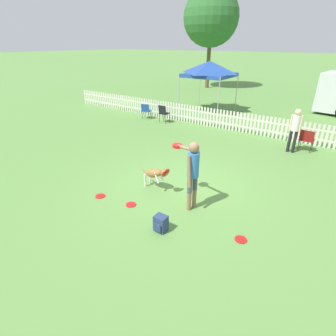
{
  "coord_description": "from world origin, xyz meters",
  "views": [
    {
      "loc": [
        3.43,
        -5.58,
        3.8
      ],
      "look_at": [
        -0.08,
        -0.54,
        0.84
      ],
      "focal_mm": 28.0,
      "sensor_mm": 36.0,
      "label": 1
    }
  ],
  "objects_px": {
    "folding_chair_green_right": "(146,110)",
    "canopy_tent_main": "(210,69)",
    "backpack_on_grass": "(161,223)",
    "frisbee_midfield": "(100,196)",
    "tree_left_grove": "(211,18)",
    "handler_person": "(192,167)",
    "folding_chair_center": "(163,112)",
    "folding_chair_blue_left": "(307,138)",
    "frisbee_near_dog": "(131,205)",
    "leaping_dog": "(155,173)",
    "frisbee_near_handler": "(241,239)",
    "spectator_standing": "(295,126)"
  },
  "relations": [
    {
      "from": "folding_chair_green_right",
      "to": "canopy_tent_main",
      "type": "xyz_separation_m",
      "value": [
        1.96,
        3.41,
        1.94
      ]
    },
    {
      "from": "handler_person",
      "to": "folding_chair_blue_left",
      "type": "height_order",
      "value": "handler_person"
    },
    {
      "from": "backpack_on_grass",
      "to": "folding_chair_green_right",
      "type": "xyz_separation_m",
      "value": [
        -6.28,
        7.19,
        0.3
      ]
    },
    {
      "from": "handler_person",
      "to": "tree_left_grove",
      "type": "height_order",
      "value": "tree_left_grove"
    },
    {
      "from": "leaping_dog",
      "to": "frisbee_midfield",
      "type": "relative_size",
      "value": 4.35
    },
    {
      "from": "frisbee_near_dog",
      "to": "tree_left_grove",
      "type": "xyz_separation_m",
      "value": [
        -7.4,
        18.56,
        5.63
      ]
    },
    {
      "from": "handler_person",
      "to": "leaping_dog",
      "type": "distance_m",
      "value": 1.43
    },
    {
      "from": "frisbee_near_handler",
      "to": "backpack_on_grass",
      "type": "distance_m",
      "value": 1.75
    },
    {
      "from": "folding_chair_blue_left",
      "to": "frisbee_midfield",
      "type": "bearing_deg",
      "value": 61.31
    },
    {
      "from": "backpack_on_grass",
      "to": "folding_chair_blue_left",
      "type": "bearing_deg",
      "value": 76.09
    },
    {
      "from": "leaping_dog",
      "to": "folding_chair_center",
      "type": "xyz_separation_m",
      "value": [
        -3.84,
        5.73,
        0.05
      ]
    },
    {
      "from": "folding_chair_green_right",
      "to": "spectator_standing",
      "type": "relative_size",
      "value": 0.49
    },
    {
      "from": "frisbee_near_dog",
      "to": "spectator_standing",
      "type": "xyz_separation_m",
      "value": [
        2.54,
        6.21,
        0.99
      ]
    },
    {
      "from": "folding_chair_blue_left",
      "to": "canopy_tent_main",
      "type": "relative_size",
      "value": 0.3
    },
    {
      "from": "folding_chair_blue_left",
      "to": "frisbee_near_handler",
      "type": "bearing_deg",
      "value": 90.04
    },
    {
      "from": "folding_chair_blue_left",
      "to": "folding_chair_green_right",
      "type": "bearing_deg",
      "value": 0.01
    },
    {
      "from": "folding_chair_green_right",
      "to": "tree_left_grove",
      "type": "distance_m",
      "value": 13.04
    },
    {
      "from": "backpack_on_grass",
      "to": "frisbee_midfield",
      "type": "bearing_deg",
      "value": 174.82
    },
    {
      "from": "handler_person",
      "to": "folding_chair_center",
      "type": "xyz_separation_m",
      "value": [
        -5.12,
        5.93,
        -0.57
      ]
    },
    {
      "from": "backpack_on_grass",
      "to": "handler_person",
      "type": "bearing_deg",
      "value": 86.73
    },
    {
      "from": "folding_chair_blue_left",
      "to": "canopy_tent_main",
      "type": "height_order",
      "value": "canopy_tent_main"
    },
    {
      "from": "frisbee_near_dog",
      "to": "tree_left_grove",
      "type": "height_order",
      "value": "tree_left_grove"
    },
    {
      "from": "leaping_dog",
      "to": "folding_chair_blue_left",
      "type": "relative_size",
      "value": 1.32
    },
    {
      "from": "folding_chair_green_right",
      "to": "tree_left_grove",
      "type": "height_order",
      "value": "tree_left_grove"
    },
    {
      "from": "frisbee_near_dog",
      "to": "backpack_on_grass",
      "type": "relative_size",
      "value": 0.68
    },
    {
      "from": "folding_chair_green_right",
      "to": "frisbee_near_dog",
      "type": "bearing_deg",
      "value": 108.89
    },
    {
      "from": "frisbee_midfield",
      "to": "tree_left_grove",
      "type": "relative_size",
      "value": 0.03
    },
    {
      "from": "canopy_tent_main",
      "to": "folding_chair_blue_left",
      "type": "bearing_deg",
      "value": -30.78
    },
    {
      "from": "leaping_dog",
      "to": "frisbee_near_dog",
      "type": "relative_size",
      "value": 4.35
    },
    {
      "from": "backpack_on_grass",
      "to": "spectator_standing",
      "type": "xyz_separation_m",
      "value": [
        1.31,
        6.58,
        0.82
      ]
    },
    {
      "from": "folding_chair_blue_left",
      "to": "folding_chair_green_right",
      "type": "height_order",
      "value": "folding_chair_blue_left"
    },
    {
      "from": "frisbee_near_handler",
      "to": "folding_chair_center",
      "type": "height_order",
      "value": "folding_chair_center"
    },
    {
      "from": "handler_person",
      "to": "frisbee_near_dog",
      "type": "xyz_separation_m",
      "value": [
        -1.3,
        -0.81,
        -1.11
      ]
    },
    {
      "from": "leaping_dog",
      "to": "frisbee_near_dog",
      "type": "distance_m",
      "value": 1.12
    },
    {
      "from": "frisbee_near_dog",
      "to": "folding_chair_center",
      "type": "height_order",
      "value": "folding_chair_center"
    },
    {
      "from": "leaping_dog",
      "to": "tree_left_grove",
      "type": "height_order",
      "value": "tree_left_grove"
    },
    {
      "from": "frisbee_midfield",
      "to": "folding_chair_green_right",
      "type": "relative_size",
      "value": 0.32
    },
    {
      "from": "folding_chair_blue_left",
      "to": "tree_left_grove",
      "type": "distance_m",
      "value": 16.61
    },
    {
      "from": "canopy_tent_main",
      "to": "spectator_standing",
      "type": "bearing_deg",
      "value": -35.55
    },
    {
      "from": "backpack_on_grass",
      "to": "folding_chair_blue_left",
      "type": "height_order",
      "value": "folding_chair_blue_left"
    },
    {
      "from": "folding_chair_blue_left",
      "to": "tree_left_grove",
      "type": "height_order",
      "value": "tree_left_grove"
    },
    {
      "from": "handler_person",
      "to": "leaping_dog",
      "type": "relative_size",
      "value": 1.57
    },
    {
      "from": "backpack_on_grass",
      "to": "tree_left_grove",
      "type": "xyz_separation_m",
      "value": [
        -8.62,
        18.93,
        5.46
      ]
    },
    {
      "from": "leaping_dog",
      "to": "frisbee_near_handler",
      "type": "distance_m",
      "value": 2.91
    },
    {
      "from": "frisbee_near_handler",
      "to": "tree_left_grove",
      "type": "relative_size",
      "value": 0.03
    },
    {
      "from": "spectator_standing",
      "to": "frisbee_near_dog",
      "type": "bearing_deg",
      "value": 65.68
    },
    {
      "from": "handler_person",
      "to": "canopy_tent_main",
      "type": "height_order",
      "value": "canopy_tent_main"
    },
    {
      "from": "handler_person",
      "to": "folding_chair_green_right",
      "type": "distance_m",
      "value": 8.76
    },
    {
      "from": "folding_chair_center",
      "to": "backpack_on_grass",
      "type": "bearing_deg",
      "value": 125.35
    },
    {
      "from": "frisbee_near_handler",
      "to": "folding_chair_blue_left",
      "type": "bearing_deg",
      "value": 88.67
    }
  ]
}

